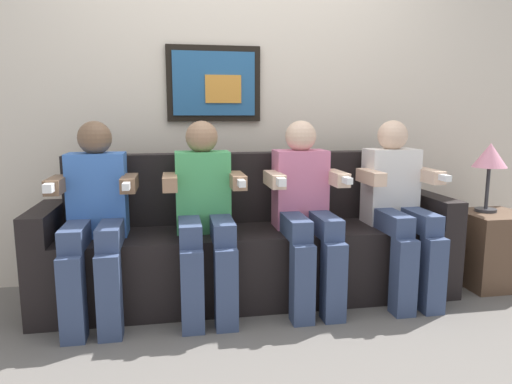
# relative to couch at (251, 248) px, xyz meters

# --- Properties ---
(ground_plane) EXTENTS (6.44, 6.44, 0.00)m
(ground_plane) POSITION_rel_couch_xyz_m (0.00, -0.33, -0.31)
(ground_plane) COLOR #66605B
(back_wall_assembly) EXTENTS (4.95, 0.10, 2.60)m
(back_wall_assembly) POSITION_rel_couch_xyz_m (-0.00, 0.44, 0.99)
(back_wall_assembly) COLOR beige
(back_wall_assembly) RESTS_ON ground_plane
(couch) EXTENTS (2.55, 0.58, 0.90)m
(couch) POSITION_rel_couch_xyz_m (0.00, 0.00, 0.00)
(couch) COLOR black
(couch) RESTS_ON ground_plane
(person_leftmost) EXTENTS (0.46, 0.56, 1.11)m
(person_leftmost) POSITION_rel_couch_xyz_m (-0.90, -0.17, 0.29)
(person_leftmost) COLOR #3F72CC
(person_leftmost) RESTS_ON ground_plane
(person_left_center) EXTENTS (0.46, 0.56, 1.11)m
(person_left_center) POSITION_rel_couch_xyz_m (-0.30, -0.17, 0.29)
(person_left_center) COLOR #4CB266
(person_left_center) RESTS_ON ground_plane
(person_right_center) EXTENTS (0.46, 0.56, 1.11)m
(person_right_center) POSITION_rel_couch_xyz_m (0.30, -0.17, 0.29)
(person_right_center) COLOR pink
(person_right_center) RESTS_ON ground_plane
(person_rightmost) EXTENTS (0.46, 0.56, 1.11)m
(person_rightmost) POSITION_rel_couch_xyz_m (0.90, -0.17, 0.29)
(person_rightmost) COLOR white
(person_rightmost) RESTS_ON ground_plane
(side_table_right) EXTENTS (0.40, 0.40, 0.50)m
(side_table_right) POSITION_rel_couch_xyz_m (1.63, -0.11, -0.06)
(side_table_right) COLOR brown
(side_table_right) RESTS_ON ground_plane
(table_lamp) EXTENTS (0.22, 0.22, 0.46)m
(table_lamp) POSITION_rel_couch_xyz_m (1.60, -0.06, 0.55)
(table_lamp) COLOR #333338
(table_lamp) RESTS_ON side_table_right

